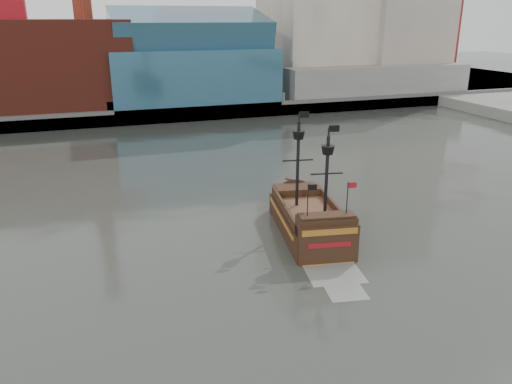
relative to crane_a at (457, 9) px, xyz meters
name	(u,v)px	position (x,y,z in m)	size (l,w,h in m)	color
ground	(282,324)	(-78.63, -82.00, -19.11)	(400.00, 400.00, 0.00)	#2A2D28
promenade_far	(128,95)	(-78.63, 10.00, -18.11)	(220.00, 60.00, 2.00)	slate
seawall	(145,117)	(-78.63, -19.50, -17.81)	(220.00, 1.00, 2.60)	#4C4C49
crane_a	(457,9)	(0.00, 0.00, 0.00)	(22.50, 4.00, 32.25)	slate
crane_b	(459,24)	(9.60, 10.00, -3.54)	(19.10, 4.00, 26.25)	slate
pirate_ship	(309,223)	(-71.57, -70.60, -18.13)	(6.78, 15.03, 10.85)	black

